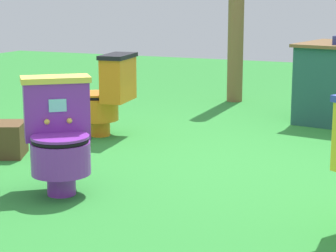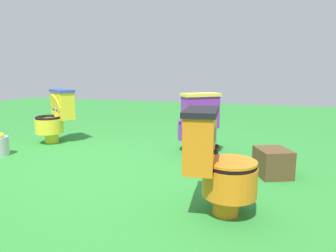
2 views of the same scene
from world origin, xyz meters
name	(u,v)px [view 1 (image 1 of 2)]	position (x,y,z in m)	size (l,w,h in m)	color
ground	(227,160)	(0.00, 0.00, 0.00)	(14.00, 14.00, 0.00)	#2D8433
toilet_orange	(107,95)	(-1.23, 0.37, 0.37)	(0.54, 0.46, 0.73)	orange
toilet_purple	(59,135)	(-0.73, -1.18, 0.37)	(0.62, 0.64, 0.73)	purple
wooden_post	(236,1)	(-0.78, 2.60, 1.15)	(0.18, 0.18, 2.29)	brown
small_crate	(6,139)	(-1.61, -0.57, 0.13)	(0.28, 0.32, 0.26)	brown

